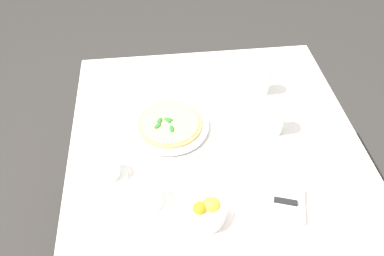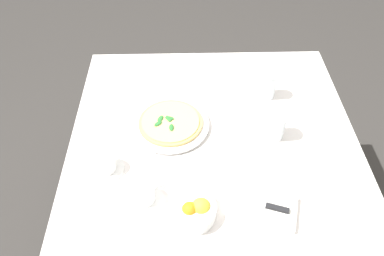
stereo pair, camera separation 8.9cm
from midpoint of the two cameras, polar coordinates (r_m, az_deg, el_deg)
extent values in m
plane|color=#33302D|center=(2.07, 3.68, -15.54)|extent=(8.00, 8.00, 0.00)
cube|color=white|center=(1.46, 5.04, -1.65)|extent=(1.10, 1.10, 0.02)
cube|color=white|center=(1.96, 3.39, 7.27)|extent=(1.10, 0.01, 0.28)
cube|color=white|center=(1.71, 23.10, -4.53)|extent=(0.01, 1.10, 0.28)
cube|color=white|center=(1.61, -14.93, -5.52)|extent=(0.01, 1.10, 0.28)
cylinder|color=brown|center=(2.13, 15.56, 0.93)|extent=(0.06, 0.06, 0.73)
cylinder|color=brown|center=(2.06, -9.40, 0.50)|extent=(0.06, 0.06, 0.73)
cylinder|color=white|center=(1.48, -1.52, 0.29)|extent=(0.18, 0.18, 0.01)
cylinder|color=white|center=(1.48, -1.53, 0.53)|extent=(0.30, 0.30, 0.01)
cylinder|color=#DBAD60|center=(1.47, -1.54, 0.80)|extent=(0.25, 0.25, 0.01)
cylinder|color=#EFD17A|center=(1.46, -1.54, 0.99)|extent=(0.23, 0.23, 0.00)
ellipsoid|color=#2D7533|center=(1.47, -1.71, 1.46)|extent=(0.04, 0.03, 0.01)
ellipsoid|color=#2D7533|center=(1.45, -3.41, 0.63)|extent=(0.04, 0.04, 0.01)
ellipsoid|color=#2D7533|center=(1.47, -1.83, 1.38)|extent=(0.03, 0.04, 0.01)
ellipsoid|color=#2D7533|center=(1.47, -3.08, 1.38)|extent=(0.03, 0.04, 0.01)
ellipsoid|color=#2D7533|center=(1.43, -1.37, 0.04)|extent=(0.02, 0.04, 0.01)
cylinder|color=white|center=(1.28, -5.22, -10.74)|extent=(0.13, 0.13, 0.01)
cylinder|color=white|center=(1.25, -5.32, -9.94)|extent=(0.08, 0.08, 0.06)
torus|color=white|center=(1.27, -3.99, -8.30)|extent=(0.03, 0.03, 0.03)
cylinder|color=black|center=(1.23, -5.40, -9.29)|extent=(0.07, 0.07, 0.00)
cylinder|color=white|center=(1.37, -11.02, -6.13)|extent=(0.13, 0.13, 0.01)
cylinder|color=white|center=(1.34, -11.22, -5.27)|extent=(0.08, 0.08, 0.06)
torus|color=white|center=(1.35, -13.30, -5.05)|extent=(0.04, 0.01, 0.03)
cylinder|color=black|center=(1.32, -11.38, -4.56)|extent=(0.07, 0.07, 0.00)
cylinder|color=white|center=(1.45, 14.26, 0.40)|extent=(0.07, 0.07, 0.11)
cylinder|color=silver|center=(1.46, 14.17, 0.05)|extent=(0.06, 0.06, 0.09)
cylinder|color=white|center=(1.62, 12.98, 6.31)|extent=(0.07, 0.07, 0.12)
cylinder|color=silver|center=(1.63, 12.86, 5.75)|extent=(0.06, 0.06, 0.08)
cube|color=white|center=(1.28, 12.54, -11.65)|extent=(0.25, 0.19, 0.02)
cube|color=silver|center=(1.26, 10.38, -10.86)|extent=(0.12, 0.06, 0.01)
cube|color=black|center=(1.27, 14.79, -11.72)|extent=(0.08, 0.04, 0.01)
cylinder|color=white|center=(1.23, 2.26, -12.54)|extent=(0.15, 0.15, 0.04)
sphere|color=orange|center=(1.21, 1.78, -12.33)|extent=(0.05, 0.05, 0.05)
sphere|color=yellow|center=(1.22, 3.51, -11.97)|extent=(0.06, 0.06, 0.06)
camera|label=1|loc=(0.04, -88.24, 1.85)|focal=35.29mm
camera|label=2|loc=(0.04, 91.76, -1.85)|focal=35.29mm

